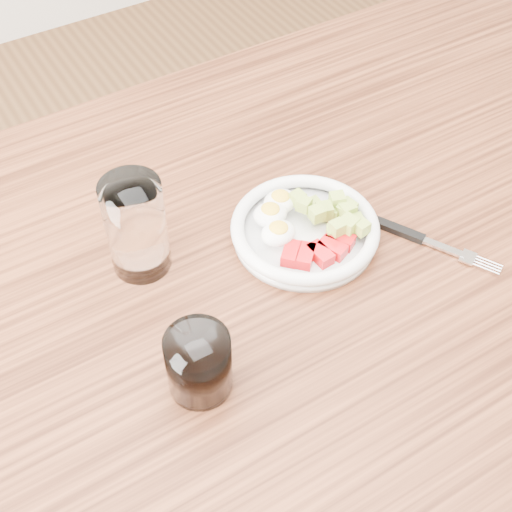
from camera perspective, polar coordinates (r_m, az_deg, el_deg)
The scene contains 5 objects.
dining_table at distance 0.97m, azimuth 0.82°, elevation -5.27°, with size 1.50×0.90×0.77m.
bowl at distance 0.92m, azimuth 3.91°, elevation 2.25°, with size 0.19×0.19×0.05m.
fork at distance 0.95m, azimuth 12.14°, elevation 1.72°, with size 0.11×0.18×0.01m.
water_glass at distance 0.86m, azimuth -9.57°, elevation 2.33°, with size 0.07×0.07×0.13m, color white.
coffee_glass at distance 0.77m, azimuth -4.60°, elevation -8.58°, with size 0.07×0.07×0.08m.
Camera 1 is at (-0.31, -0.48, 1.45)m, focal length 50.00 mm.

